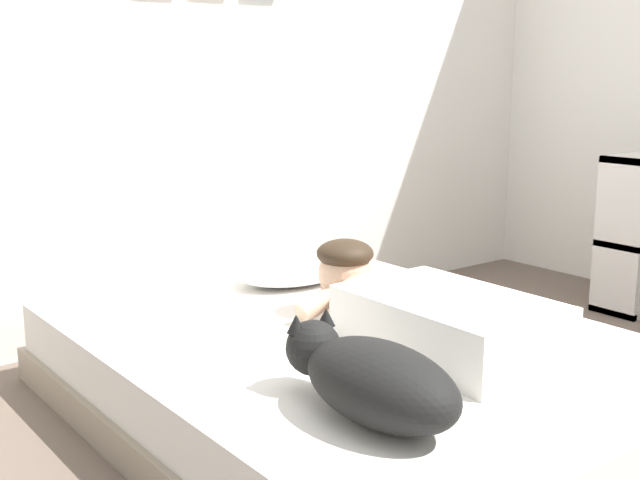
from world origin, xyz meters
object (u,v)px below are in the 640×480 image
object	(u,v)px
pillow	(297,269)
coffee_cup	(334,292)
bed	(353,377)
dog	(371,378)
cell_phone	(382,311)
person_lying	(417,309)

from	to	relation	value
pillow	coffee_cup	world-z (taller)	pillow
bed	pillow	size ratio (longest dim) A/B	3.99
bed	dog	bearing A→B (deg)	-126.00
pillow	cell_phone	bearing A→B (deg)	-90.02
person_lying	coffee_cup	xyz separation A→B (m)	(0.07, 0.51, -0.07)
person_lying	dog	xyz separation A→B (m)	(-0.49, -0.35, -0.00)
bed	person_lying	xyz separation A→B (m)	(0.12, -0.17, 0.25)
pillow	person_lying	size ratio (longest dim) A/B	0.57
bed	coffee_cup	size ratio (longest dim) A/B	16.62
coffee_cup	pillow	bearing A→B (deg)	80.04
dog	cell_phone	xyz separation A→B (m)	(0.61, 0.64, -0.10)
cell_phone	dog	bearing A→B (deg)	-133.66
bed	pillow	bearing A→B (deg)	69.83
dog	cell_phone	bearing A→B (deg)	46.34
bed	coffee_cup	world-z (taller)	coffee_cup
dog	coffee_cup	xyz separation A→B (m)	(0.56, 0.86, -0.07)
cell_phone	pillow	bearing A→B (deg)	89.98
bed	cell_phone	distance (m)	0.31
coffee_cup	cell_phone	distance (m)	0.22
pillow	cell_phone	world-z (taller)	pillow
dog	cell_phone	size ratio (longest dim) A/B	4.11
person_lying	dog	bearing A→B (deg)	-144.77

